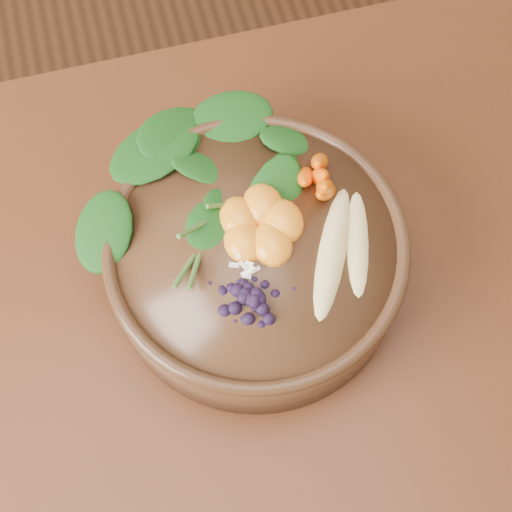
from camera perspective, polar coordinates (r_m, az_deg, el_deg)
ground at (r=1.50m, az=-5.00°, el=-17.97°), size 4.00×4.00×0.00m
dining_table at (r=0.86m, az=-8.58°, el=-12.85°), size 1.60×0.90×0.75m
stoneware_bowl at (r=0.76m, az=-0.00°, el=-0.31°), size 0.41×0.41×0.08m
kale_heap at (r=0.74m, az=-3.24°, el=6.75°), size 0.26×0.25×0.05m
carrot_cluster at (r=0.73m, az=5.18°, el=8.07°), size 0.08×0.08×0.09m
banana_halves at (r=0.71m, az=7.26°, el=1.18°), size 0.12×0.16×0.03m
mandarin_cluster at (r=0.72m, az=0.34°, el=3.03°), size 0.12×0.13×0.03m
blueberry_pile at (r=0.68m, az=-0.32°, el=-3.10°), size 0.17×0.15×0.04m
coconut_flakes at (r=0.71m, az=-0.02°, el=-0.37°), size 0.12×0.11×0.01m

